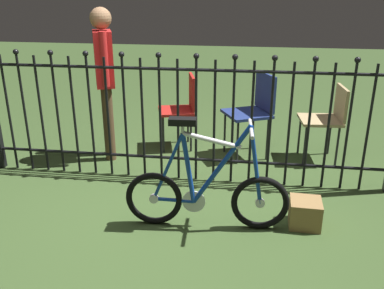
{
  "coord_description": "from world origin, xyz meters",
  "views": [
    {
      "loc": [
        0.63,
        -2.99,
        1.8
      ],
      "look_at": [
        0.16,
        0.21,
        0.55
      ],
      "focal_mm": 39.32,
      "sensor_mm": 36.0,
      "label": 1
    }
  ],
  "objects_px": {
    "bicycle": "(206,192)",
    "display_crate": "(305,213)",
    "chair_red": "(183,105)",
    "chair_navy": "(254,107)",
    "chair_tan": "(328,115)",
    "person_visitor": "(105,72)"
  },
  "relations": [
    {
      "from": "person_visitor",
      "to": "display_crate",
      "type": "height_order",
      "value": "person_visitor"
    },
    {
      "from": "bicycle",
      "to": "person_visitor",
      "type": "xyz_separation_m",
      "value": [
        -1.21,
        1.27,
        0.64
      ]
    },
    {
      "from": "chair_red",
      "to": "display_crate",
      "type": "height_order",
      "value": "chair_red"
    },
    {
      "from": "bicycle",
      "to": "person_visitor",
      "type": "relative_size",
      "value": 0.8
    },
    {
      "from": "chair_red",
      "to": "person_visitor",
      "type": "bearing_deg",
      "value": -151.35
    },
    {
      "from": "bicycle",
      "to": "display_crate",
      "type": "height_order",
      "value": "bicycle"
    },
    {
      "from": "chair_navy",
      "to": "person_visitor",
      "type": "distance_m",
      "value": 1.62
    },
    {
      "from": "bicycle",
      "to": "display_crate",
      "type": "relative_size",
      "value": 5.26
    },
    {
      "from": "chair_navy",
      "to": "chair_tan",
      "type": "bearing_deg",
      "value": -1.43
    },
    {
      "from": "chair_red",
      "to": "chair_tan",
      "type": "xyz_separation_m",
      "value": [
        1.57,
        -0.16,
        -0.01
      ]
    },
    {
      "from": "chair_tan",
      "to": "display_crate",
      "type": "distance_m",
      "value": 1.49
    },
    {
      "from": "display_crate",
      "to": "person_visitor",
      "type": "bearing_deg",
      "value": 149.89
    },
    {
      "from": "bicycle",
      "to": "chair_navy",
      "type": "distance_m",
      "value": 1.6
    },
    {
      "from": "person_visitor",
      "to": "display_crate",
      "type": "bearing_deg",
      "value": -30.11
    },
    {
      "from": "chair_red",
      "to": "chair_navy",
      "type": "relative_size",
      "value": 0.93
    },
    {
      "from": "chair_red",
      "to": "display_crate",
      "type": "xyz_separation_m",
      "value": [
        1.23,
        -1.55,
        -0.4
      ]
    },
    {
      "from": "chair_tan",
      "to": "person_visitor",
      "type": "height_order",
      "value": "person_visitor"
    },
    {
      "from": "display_crate",
      "to": "bicycle",
      "type": "bearing_deg",
      "value": -170.92
    },
    {
      "from": "chair_red",
      "to": "chair_navy",
      "type": "height_order",
      "value": "chair_navy"
    },
    {
      "from": "chair_navy",
      "to": "person_visitor",
      "type": "relative_size",
      "value": 0.57
    },
    {
      "from": "chair_navy",
      "to": "person_visitor",
      "type": "xyz_separation_m",
      "value": [
        -1.55,
        -0.27,
        0.38
      ]
    },
    {
      "from": "bicycle",
      "to": "chair_tan",
      "type": "bearing_deg",
      "value": 53.81
    }
  ]
}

